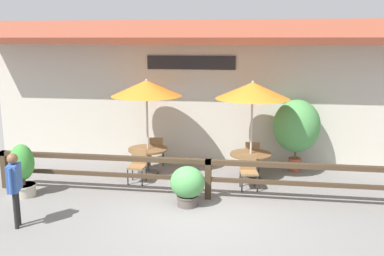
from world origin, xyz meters
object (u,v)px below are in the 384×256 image
(patio_umbrella_middle, at_px, (253,91))
(pedestrian, at_px, (14,180))
(chair_middle_wallside, at_px, (253,154))
(potted_plant_small_flowering, at_px, (23,170))
(dining_table_middle, at_px, (251,158))
(chair_middle_streetside, at_px, (249,170))
(potted_plant_broad_leaf, at_px, (187,185))
(chair_near_wallside, at_px, (156,149))
(patio_umbrella_near, at_px, (147,88))
(dining_table_near, at_px, (148,153))
(potted_plant_entrance_palm, at_px, (297,127))
(chair_near_streetside, at_px, (138,164))

(patio_umbrella_middle, bearing_deg, pedestrian, -140.64)
(chair_middle_wallside, height_order, potted_plant_small_flowering, potted_plant_small_flowering)
(dining_table_middle, relative_size, chair_middle_streetside, 1.27)
(dining_table_middle, bearing_deg, potted_plant_broad_leaf, -122.72)
(chair_near_wallside, relative_size, chair_middle_wallside, 1.00)
(pedestrian, bearing_deg, patio_umbrella_near, -38.67)
(dining_table_middle, bearing_deg, potted_plant_small_flowering, -158.62)
(potted_plant_broad_leaf, distance_m, pedestrian, 3.58)
(patio_umbrella_middle, relative_size, chair_middle_streetside, 3.06)
(potted_plant_broad_leaf, bearing_deg, pedestrian, -153.22)
(dining_table_middle, distance_m, chair_middle_wallside, 0.77)
(dining_table_near, xyz_separation_m, dining_table_middle, (2.83, -0.10, 0.00))
(chair_middle_streetside, bearing_deg, dining_table_middle, 78.36)
(chair_near_wallside, xyz_separation_m, patio_umbrella_middle, (2.78, -0.91, 1.89))
(dining_table_middle, xyz_separation_m, chair_middle_wallside, (0.04, 0.76, -0.09))
(patio_umbrella_near, xyz_separation_m, potted_plant_broad_leaf, (1.47, -2.21, -1.88))
(chair_near_wallside, bearing_deg, chair_middle_wallside, 167.34)
(patio_umbrella_middle, relative_size, potted_plant_entrance_palm, 1.29)
(patio_umbrella_near, distance_m, potted_plant_entrance_palm, 4.28)
(chair_near_streetside, distance_m, potted_plant_broad_leaf, 2.09)
(potted_plant_broad_leaf, bearing_deg, chair_near_wallside, 115.20)
(chair_middle_streetside, xyz_separation_m, chair_middle_wallside, (0.08, 1.53, 0.00))
(dining_table_near, height_order, chair_middle_wallside, chair_middle_wallside)
(patio_umbrella_middle, bearing_deg, patio_umbrella_near, 177.88)
(chair_near_wallside, height_order, chair_middle_wallside, same)
(patio_umbrella_near, bearing_deg, chair_middle_streetside, -17.28)
(patio_umbrella_near, height_order, dining_table_near, patio_umbrella_near)
(chair_near_streetside, xyz_separation_m, potted_plant_entrance_palm, (4.13, 1.60, 0.80))
(chair_near_streetside, xyz_separation_m, dining_table_middle, (2.90, 0.70, 0.09))
(patio_umbrella_near, bearing_deg, potted_plant_broad_leaf, -56.39)
(chair_middle_streetside, distance_m, potted_plant_small_flowering, 5.44)
(patio_umbrella_near, distance_m, potted_plant_broad_leaf, 3.25)
(patio_umbrella_near, xyz_separation_m, chair_near_wallside, (0.05, 0.81, -1.89))
(chair_middle_streetside, bearing_deg, chair_middle_wallside, 77.96)
(patio_umbrella_middle, distance_m, pedestrian, 6.01)
(chair_near_streetside, bearing_deg, potted_plant_entrance_palm, 23.36)
(patio_umbrella_near, distance_m, pedestrian, 4.40)
(chair_near_wallside, distance_m, chair_middle_wallside, 2.83)
(chair_near_wallside, bearing_deg, patio_umbrella_near, 76.84)
(chair_middle_streetside, bearing_deg, potted_plant_entrance_palm, 43.61)
(chair_near_wallside, relative_size, chair_middle_streetside, 1.00)
(patio_umbrella_near, xyz_separation_m, dining_table_near, (0.00, 0.00, -1.81))
(potted_plant_small_flowering, bearing_deg, dining_table_middle, 21.38)
(potted_plant_entrance_palm, distance_m, pedestrian, 7.37)
(dining_table_near, relative_size, potted_plant_entrance_palm, 0.53)
(potted_plant_broad_leaf, bearing_deg, patio_umbrella_near, 123.61)
(dining_table_near, height_order, pedestrian, pedestrian)
(chair_near_wallside, distance_m, potted_plant_broad_leaf, 3.34)
(chair_near_streetside, relative_size, chair_middle_streetside, 1.00)
(chair_near_wallside, xyz_separation_m, chair_middle_wallside, (2.82, -0.15, 0.00))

